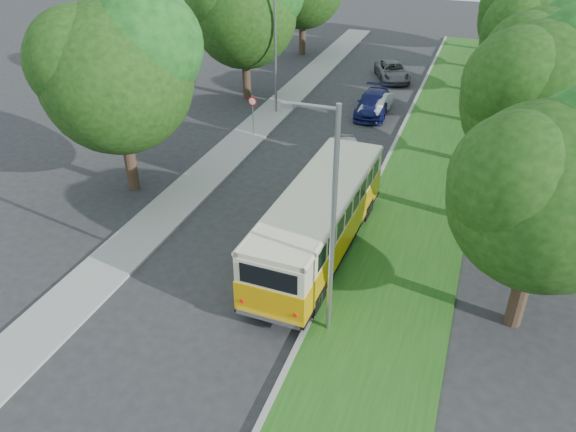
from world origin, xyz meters
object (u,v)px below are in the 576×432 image
(lamppost_far, at_px, (274,49))
(car_white, at_px, (375,105))
(car_silver, at_px, (347,154))
(vintage_bus, at_px, (319,222))
(lamppost_near, at_px, (330,220))
(car_grey, at_px, (392,71))
(car_blue, at_px, (373,104))

(lamppost_far, height_order, car_white, lamppost_far)
(lamppost_far, bearing_deg, car_silver, -43.10)
(car_silver, bearing_deg, lamppost_far, 116.30)
(lamppost_far, distance_m, vintage_bus, 16.27)
(vintage_bus, bearing_deg, lamppost_far, 119.40)
(vintage_bus, distance_m, car_silver, 8.42)
(lamppost_near, distance_m, car_grey, 28.51)
(lamppost_far, xyz_separation_m, car_grey, (5.84, 9.60, -3.47))
(lamppost_near, height_order, car_blue, lamppost_near)
(car_white, bearing_deg, car_silver, -85.71)
(lamppost_far, xyz_separation_m, vintage_bus, (7.34, -14.28, -2.62))
(lamppost_far, height_order, car_grey, lamppost_far)
(lamppost_far, relative_size, car_white, 1.94)
(car_white, relative_size, car_grey, 0.84)
(car_blue, bearing_deg, lamppost_near, -85.29)
(lamppost_far, xyz_separation_m, car_silver, (6.37, -5.96, -3.44))
(car_grey, bearing_deg, vintage_bus, -107.65)
(lamppost_near, xyz_separation_m, vintage_bus, (-1.56, 4.22, -2.87))
(car_white, bearing_deg, lamppost_far, -160.35)
(car_silver, xyz_separation_m, car_white, (-0.17, 7.81, -0.04))
(car_silver, relative_size, car_white, 1.03)
(lamppost_near, xyz_separation_m, lamppost_far, (-8.91, 18.50, -0.25))
(lamppost_far, bearing_deg, vintage_bus, -62.79)
(lamppost_near, distance_m, car_blue, 21.02)
(lamppost_near, bearing_deg, car_silver, 101.42)
(vintage_bus, height_order, car_blue, vintage_bus)
(vintage_bus, relative_size, car_silver, 2.54)
(lamppost_near, height_order, vintage_bus, lamppost_near)
(lamppost_far, xyz_separation_m, car_blue, (6.03, 2.00, -3.43))
(lamppost_near, height_order, lamppost_far, lamppost_near)
(car_silver, relative_size, car_blue, 0.84)
(vintage_bus, relative_size, car_white, 2.61)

